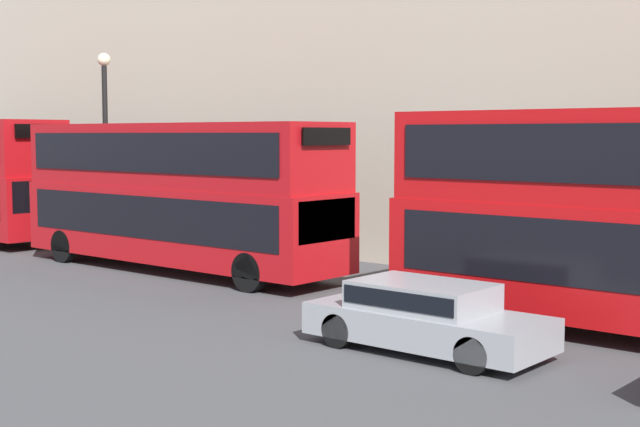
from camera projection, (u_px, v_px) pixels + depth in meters
name	position (u px, v px, depth m)	size (l,w,h in m)	color
bus_second_in_queue	(177.00, 190.00, 25.41)	(2.59, 11.19, 4.23)	#A80F14
car_hatchback	(425.00, 315.00, 16.07)	(1.80, 4.44, 1.26)	gray
street_lamp	(105.00, 129.00, 30.40)	(0.44, 0.44, 6.67)	black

